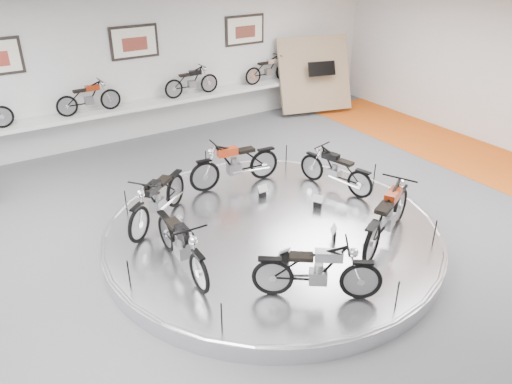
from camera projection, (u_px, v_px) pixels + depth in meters
floor at (281, 247)px, 9.48m from camera, size 16.00×16.00×0.00m
ceiling at (287, 29)px, 7.64m from camera, size 16.00×16.00×0.00m
wall_back at (137, 68)px, 13.79m from camera, size 16.00×0.00×16.00m
orange_carpet_strip at (498, 167)px, 12.73m from camera, size 2.40×12.60×0.01m
dado_band at (142, 118)px, 14.44m from camera, size 15.68×0.04×1.10m
display_platform at (272, 233)px, 9.63m from camera, size 6.40×6.40×0.30m
platform_rim at (272, 228)px, 9.58m from camera, size 6.40×6.40×0.10m
shelf at (144, 105)px, 14.03m from camera, size 11.00×0.55×0.10m
poster_center at (134, 42)px, 13.44m from camera, size 1.35×0.06×0.88m
poster_right at (245, 30)px, 15.11m from camera, size 1.35×0.06×0.88m
display_panel at (314, 74)px, 16.14m from camera, size 2.56×1.52×2.30m
shelf_bike_b at (89, 100)px, 13.12m from camera, size 1.22×0.43×0.73m
shelf_bike_c at (192, 83)px, 14.55m from camera, size 1.22×0.43×0.73m
shelf_bike_d at (268, 71)px, 15.85m from camera, size 1.22×0.43×0.73m
bike_a at (336, 169)px, 10.79m from camera, size 0.94×1.68×0.93m
bike_b at (235, 163)px, 10.92m from camera, size 1.86×0.82×1.06m
bike_c at (157, 198)px, 9.48m from camera, size 1.78×1.60×1.05m
bike_d at (181, 243)px, 8.14m from camera, size 0.65×1.71×1.00m
bike_e at (317, 270)px, 7.50m from camera, size 1.70×1.48×0.99m
bike_f at (388, 215)px, 8.85m from camera, size 1.99×1.41×1.11m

